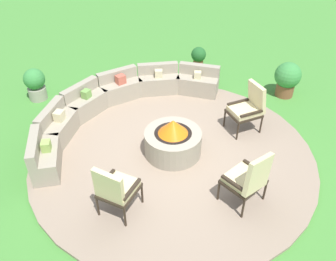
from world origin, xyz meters
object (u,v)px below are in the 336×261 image
(fire_pit, at_px, (173,140))
(potted_plant_0, at_px, (287,78))
(lounge_chair_front_right, at_px, (249,178))
(potted_plant_1, at_px, (198,57))
(lounge_chair_front_left, at_px, (116,188))
(lounge_chair_back_left, at_px, (248,107))
(curved_stone_bench, at_px, (116,103))
(potted_plant_3, at_px, (35,83))

(fire_pit, bearing_deg, potted_plant_0, 11.74)
(lounge_chair_front_right, bearing_deg, potted_plant_1, 53.21)
(fire_pit, height_order, lounge_chair_front_left, lounge_chair_front_left)
(lounge_chair_back_left, height_order, potted_plant_1, lounge_chair_back_left)
(lounge_chair_front_left, distance_m, potted_plant_0, 5.15)
(curved_stone_bench, height_order, potted_plant_0, potted_plant_0)
(curved_stone_bench, distance_m, potted_plant_0, 4.05)
(fire_pit, bearing_deg, lounge_chair_front_left, -148.53)
(curved_stone_bench, relative_size, lounge_chair_back_left, 4.52)
(lounge_chair_back_left, bearing_deg, potted_plant_0, -63.75)
(lounge_chair_front_left, xyz_separation_m, potted_plant_3, (-0.43, 4.18, -0.18))
(fire_pit, height_order, potted_plant_1, fire_pit)
(fire_pit, bearing_deg, potted_plant_1, 51.14)
(potted_plant_0, bearing_deg, potted_plant_3, 154.11)
(lounge_chair_front_left, relative_size, potted_plant_0, 1.19)
(curved_stone_bench, relative_size, potted_plant_3, 6.01)
(lounge_chair_back_left, xyz_separation_m, potted_plant_1, (0.58, 2.86, -0.24))
(lounge_chair_front_left, bearing_deg, potted_plant_3, 149.08)
(lounge_chair_front_right, bearing_deg, curved_stone_bench, 90.98)
(lounge_chair_front_left, height_order, potted_plant_1, lounge_chair_front_left)
(potted_plant_0, distance_m, potted_plant_1, 2.42)
(lounge_chair_back_left, xyz_separation_m, potted_plant_3, (-3.59, 3.31, -0.19))
(lounge_chair_back_left, bearing_deg, potted_plant_1, -8.08)
(lounge_chair_front_left, bearing_deg, curved_stone_bench, 122.99)
(lounge_chair_front_left, xyz_separation_m, lounge_chair_front_right, (1.91, -0.75, 0.01))
(potted_plant_3, bearing_deg, potted_plant_1, -6.13)
(potted_plant_3, bearing_deg, curved_stone_bench, -48.06)
(fire_pit, xyz_separation_m, curved_stone_bench, (-0.48, 1.74, -0.01))
(fire_pit, relative_size, potted_plant_1, 1.70)
(curved_stone_bench, bearing_deg, potted_plant_1, 21.73)
(lounge_chair_front_left, height_order, potted_plant_0, lounge_chair_front_left)
(curved_stone_bench, xyz_separation_m, potted_plant_0, (3.92, -1.02, 0.13))
(fire_pit, xyz_separation_m, potted_plant_3, (-1.88, 3.29, 0.06))
(potted_plant_1, bearing_deg, fire_pit, -128.86)
(lounge_chair_back_left, distance_m, potted_plant_1, 2.93)
(potted_plant_0, relative_size, potted_plant_1, 1.34)
(lounge_chair_front_right, distance_m, lounge_chair_back_left, 2.06)
(curved_stone_bench, height_order, lounge_chair_front_right, lounge_chair_front_right)
(potted_plant_0, height_order, potted_plant_1, potted_plant_0)
(potted_plant_1, height_order, potted_plant_3, potted_plant_3)
(curved_stone_bench, height_order, lounge_chair_front_left, lounge_chair_front_left)
(lounge_chair_front_right, xyz_separation_m, potted_plant_1, (1.84, 4.49, -0.24))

